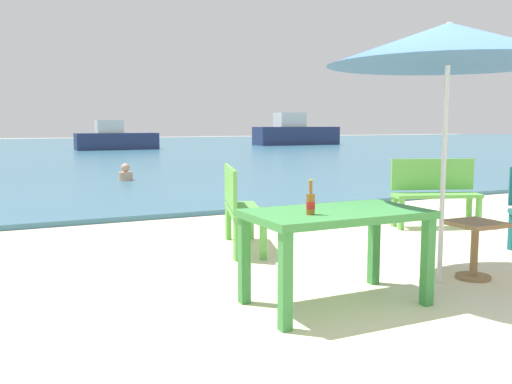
% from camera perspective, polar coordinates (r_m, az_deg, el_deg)
% --- Properties ---
extents(ground_plane, '(120.00, 120.00, 0.00)m').
position_cam_1_polar(ground_plane, '(4.99, 21.34, -10.27)').
color(ground_plane, beige).
extents(sea_water, '(120.00, 50.00, 0.08)m').
position_cam_1_polar(sea_water, '(33.43, -19.78, 4.07)').
color(sea_water, '#386B84').
rests_on(sea_water, ground_plane).
extents(picnic_table_green, '(1.40, 0.80, 0.76)m').
position_cam_1_polar(picnic_table_green, '(4.49, 8.09, -3.22)').
color(picnic_table_green, '#3D8C42').
rests_on(picnic_table_green, ground_plane).
extents(beer_bottle_amber, '(0.07, 0.07, 0.26)m').
position_cam_1_polar(beer_bottle_amber, '(4.22, 5.54, -1.03)').
color(beer_bottle_amber, brown).
rests_on(beer_bottle_amber, picnic_table_green).
extents(patio_umbrella, '(2.10, 2.10, 2.30)m').
position_cam_1_polar(patio_umbrella, '(5.30, 18.87, 13.95)').
color(patio_umbrella, silver).
rests_on(patio_umbrella, ground_plane).
extents(side_table_wood, '(0.44, 0.44, 0.54)m').
position_cam_1_polar(side_table_wood, '(5.62, 21.22, -4.66)').
color(side_table_wood, olive).
rests_on(side_table_wood, ground_plane).
extents(bench_green_left, '(0.72, 1.25, 0.95)m').
position_cam_1_polar(bench_green_left, '(6.44, -1.80, -1.08)').
color(bench_green_left, '#60B24C').
rests_on(bench_green_left, ground_plane).
extents(bench_green_right, '(1.25, 0.75, 0.95)m').
position_cam_1_polar(bench_green_right, '(8.26, 17.61, 0.36)').
color(bench_green_right, '#60B24C').
rests_on(bench_green_right, ground_plane).
extents(swimmer_person, '(0.34, 0.34, 0.41)m').
position_cam_1_polar(swimmer_person, '(14.04, -13.05, 1.81)').
color(swimmer_person, tan).
rests_on(swimmer_person, sea_water).
extents(boat_barge, '(5.79, 1.58, 2.11)m').
position_cam_1_polar(boat_barge, '(37.57, 4.01, 5.93)').
color(boat_barge, navy).
rests_on(boat_barge, sea_water).
extents(boat_sailboat, '(4.33, 1.18, 1.57)m').
position_cam_1_polar(boat_sailboat, '(31.29, -13.97, 5.21)').
color(boat_sailboat, navy).
rests_on(boat_sailboat, sea_water).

